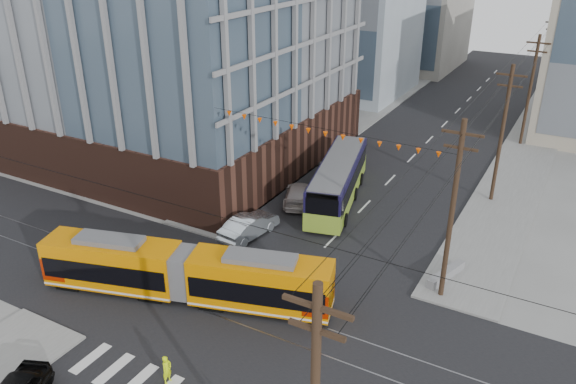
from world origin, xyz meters
name	(u,v)px	position (x,y,z in m)	size (l,w,h in m)	color
ground	(215,360)	(0.00, 0.00, 0.00)	(160.00, 160.00, 0.00)	slate
bg_bldg_nw_near	(339,22)	(-17.00, 52.00, 9.00)	(18.00, 16.00, 18.00)	#8C99A5
bg_bldg_nw_far	(410,1)	(-14.00, 72.00, 10.00)	(16.00, 18.00, 20.00)	gray
utility_pole_far	(548,63)	(8.50, 56.00, 5.50)	(0.30, 0.30, 11.00)	black
streetcar	(185,273)	(-4.65, 3.59, 1.67)	(17.30, 2.43, 3.33)	#D37700
city_bus	(338,180)	(-2.34, 19.99, 1.77)	(2.71, 12.49, 3.54)	black
parked_car_silver	(249,226)	(-5.39, 11.64, 0.82)	(1.73, 4.97, 1.64)	#B2BCC6
parked_car_white	(298,194)	(-4.94, 18.12, 0.72)	(2.02, 4.97, 1.44)	#B4ABA8
parked_car_grey	(340,162)	(-4.94, 26.34, 0.58)	(1.94, 4.20, 1.17)	slate
pedestrian	(167,370)	(-1.08, -2.35, 0.76)	(0.56, 0.36, 1.52)	#DBFF0A
jersey_barrier	(446,275)	(8.30, 12.86, 0.36)	(0.80, 3.56, 0.71)	slate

